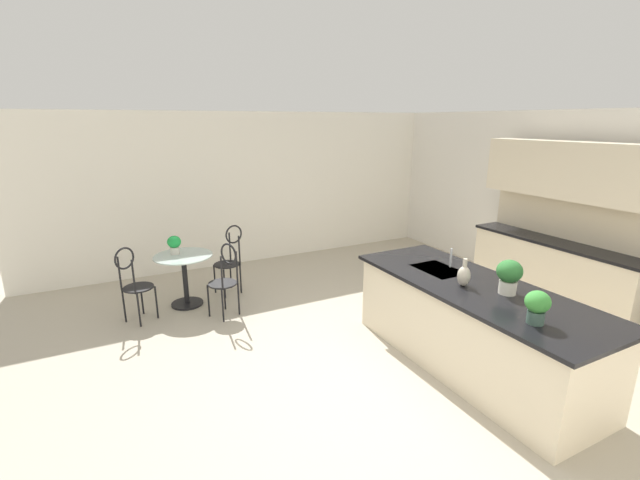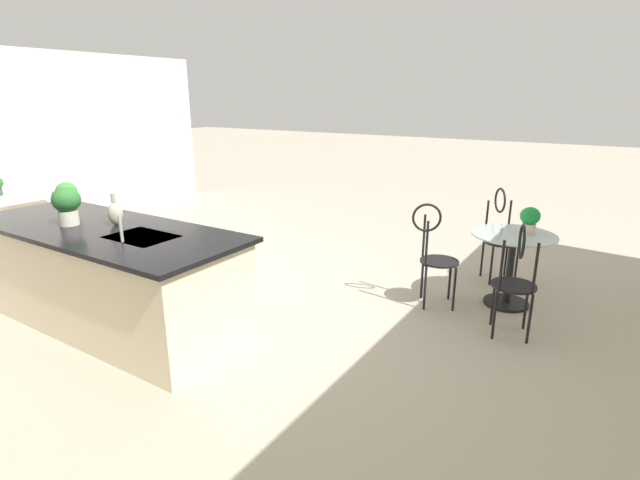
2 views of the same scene
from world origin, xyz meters
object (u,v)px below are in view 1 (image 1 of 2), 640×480
potted_plant_counter_far (537,305)px  vase_on_counter (464,275)px  chair_near_window (230,256)px  chair_toward_desk (225,276)px  bistro_table (185,275)px  potted_plant_counter_near (509,275)px  chair_by_island (134,281)px  potted_plant_on_table (174,244)px

potted_plant_counter_far → vase_on_counter: vase_on_counter is taller
chair_near_window → chair_toward_desk: size_ratio=1.00×
bistro_table → potted_plant_counter_near: size_ratio=2.34×
bistro_table → chair_toward_desk: bearing=32.1°
chair_by_island → vase_on_counter: bearing=47.6°
chair_by_island → potted_plant_counter_far: bearing=38.4°
potted_plant_counter_far → potted_plant_on_table: bearing=-150.4°
chair_by_island → potted_plant_on_table: bearing=122.6°
chair_near_window → vase_on_counter: vase_on_counter is taller
chair_by_island → chair_toward_desk: same height
chair_by_island → bistro_table: bearing=111.5°
potted_plant_on_table → potted_plant_counter_near: bearing=37.1°
chair_by_island → potted_plant_counter_far: (3.59, 2.84, 0.51)m
bistro_table → potted_plant_on_table: (-0.11, -0.09, 0.44)m
potted_plant_counter_near → potted_plant_counter_far: bearing=-30.4°
chair_near_window → chair_toward_desk: (0.82, -0.29, 0.00)m
chair_near_window → vase_on_counter: 3.52m
chair_near_window → chair_toward_desk: same height
bistro_table → potted_plant_counter_near: 4.19m
chair_by_island → potted_plant_counter_near: size_ratio=3.05×
chair_by_island → potted_plant_on_table: chair_by_island is taller
chair_near_window → potted_plant_counter_far: bearing=20.0°
chair_by_island → vase_on_counter: (2.69, 2.94, 0.46)m
potted_plant_counter_near → chair_by_island: bearing=-133.8°
vase_on_counter → chair_near_window: bearing=-153.4°
potted_plant_on_table → potted_plant_counter_far: size_ratio=0.93×
chair_by_island → potted_plant_counter_near: potted_plant_counter_near is taller
chair_toward_desk → bistro_table: bearing=-147.9°
chair_near_window → chair_by_island: bearing=-72.3°
potted_plant_counter_near → vase_on_counter: (-0.35, -0.23, -0.09)m
bistro_table → potted_plant_on_table: size_ratio=3.04×
chair_toward_desk → potted_plant_counter_far: potted_plant_counter_far is taller
bistro_table → chair_near_window: chair_near_window is taller
chair_by_island → chair_near_window: bearing=107.7°
potted_plant_on_table → potted_plant_counter_far: potted_plant_counter_far is taller
bistro_table → potted_plant_counter_far: 4.47m
bistro_table → potted_plant_on_table: bearing=-141.7°
chair_toward_desk → potted_plant_counter_near: bearing=38.1°
potted_plant_on_table → potted_plant_counter_near: size_ratio=0.77×
potted_plant_counter_far → vase_on_counter: 0.91m
potted_plant_on_table → vase_on_counter: 3.86m
potted_plant_on_table → potted_plant_counter_near: 4.28m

